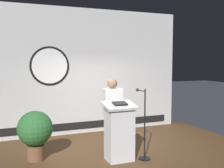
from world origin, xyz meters
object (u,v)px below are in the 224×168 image
Objects in this scene: podium at (119,132)px; potted_plant at (35,131)px; microphone_stand at (144,134)px; speaker_person at (112,115)px.

potted_plant is (-1.58, 0.65, 0.01)m from podium.
podium is 1.71m from potted_plant.
microphone_stand reaches higher than potted_plant.
speaker_person is 1.65m from potted_plant.
potted_plant is at bearing 157.51° from podium.
speaker_person is at bearing 128.18° from microphone_stand.
speaker_person is (0.04, 0.48, 0.25)m from podium.
podium is at bearing -22.49° from potted_plant.
microphone_stand is at bearing -11.82° from podium.
podium is at bearing -94.53° from speaker_person.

